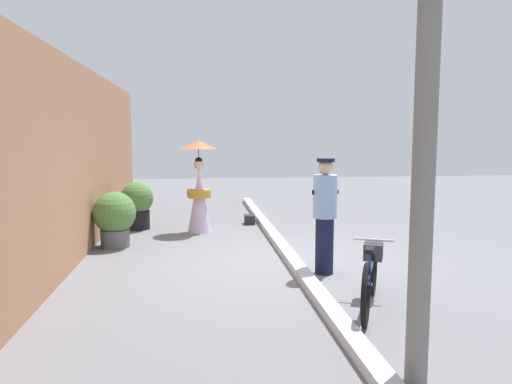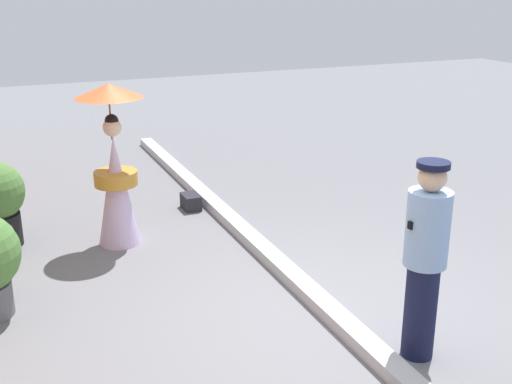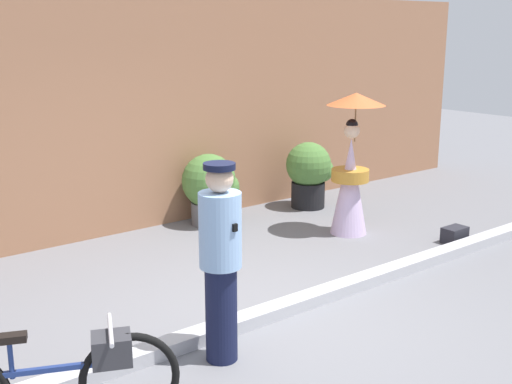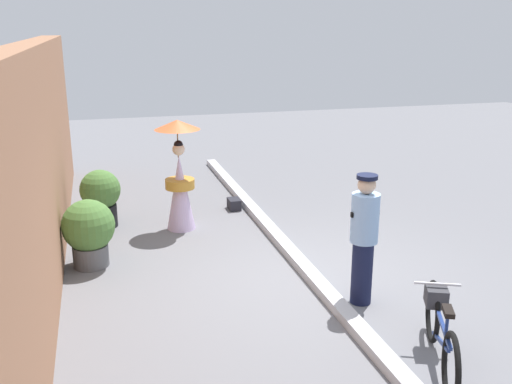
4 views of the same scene
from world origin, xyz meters
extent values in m
plane|color=slate|center=(0.00, 0.00, 0.00)|extent=(30.00, 30.00, 0.00)
cube|color=#9E6B4C|center=(0.00, 3.46, 1.56)|extent=(14.00, 0.40, 3.11)
cube|color=#B2B2B7|center=(0.00, 0.00, 0.06)|extent=(14.00, 0.20, 0.12)
torus|color=black|center=(-1.73, -0.72, 0.34)|extent=(0.64, 0.33, 0.68)
torus|color=black|center=(-2.73, -0.27, 0.34)|extent=(0.64, 0.33, 0.68)
cube|color=navy|center=(-2.23, -0.49, 0.48)|extent=(0.85, 0.40, 0.04)
cube|color=navy|center=(-2.23, -0.49, 0.30)|extent=(0.74, 0.35, 0.29)
cylinder|color=navy|center=(-2.41, -0.41, 0.59)|extent=(0.03, 0.03, 0.28)
cube|color=black|center=(-2.41, -0.41, 0.73)|extent=(0.24, 0.17, 0.05)
cylinder|color=silver|center=(-1.83, -0.67, 0.72)|extent=(0.22, 0.45, 0.03)
cube|color=#333338|center=(-1.83, -0.67, 0.58)|extent=(0.33, 0.31, 0.20)
cylinder|color=#141938|center=(-0.72, -0.36, 0.40)|extent=(0.26, 0.26, 0.81)
cylinder|color=#8CB2E0|center=(-0.72, -0.36, 1.11)|extent=(0.34, 0.34, 0.61)
sphere|color=#D8B293|center=(-0.72, -0.36, 1.53)|extent=(0.22, 0.22, 0.22)
cylinder|color=black|center=(-0.72, -0.36, 1.63)|extent=(0.25, 0.25, 0.05)
cube|color=black|center=(-0.72, -0.36, 1.17)|extent=(0.07, 0.38, 0.06)
cone|color=silver|center=(2.58, 1.40, 0.64)|extent=(0.48, 0.48, 1.27)
cylinder|color=#C1842D|center=(2.58, 1.40, 0.79)|extent=(0.49, 0.49, 0.16)
sphere|color=beige|center=(2.58, 1.40, 1.38)|extent=(0.20, 0.20, 0.20)
sphere|color=black|center=(2.58, 1.40, 1.45)|extent=(0.15, 0.15, 0.15)
cylinder|color=olive|center=(2.64, 1.40, 1.50)|extent=(0.02, 0.02, 0.55)
cone|color=orange|center=(2.64, 1.40, 1.77)|extent=(0.75, 0.75, 0.16)
cylinder|color=black|center=(3.03, 2.69, 0.19)|extent=(0.51, 0.51, 0.39)
sphere|color=#4C7A38|center=(3.03, 2.69, 0.66)|extent=(0.68, 0.68, 0.68)
sphere|color=#4C7A38|center=(3.20, 2.59, 0.57)|extent=(0.37, 0.37, 0.37)
cylinder|color=#59595B|center=(1.36, 2.88, 0.16)|extent=(0.50, 0.50, 0.31)
sphere|color=#4C7A38|center=(1.36, 2.88, 0.61)|extent=(0.75, 0.75, 0.75)
sphere|color=#4C7A38|center=(1.55, 2.77, 0.52)|extent=(0.41, 0.41, 0.41)
cube|color=#26262D|center=(3.35, 0.29, 0.10)|extent=(0.32, 0.21, 0.20)
cube|color=black|center=(3.35, 0.22, 0.15)|extent=(0.27, 0.07, 0.07)
cylinder|color=slate|center=(-3.89, -0.30, 2.40)|extent=(0.18, 0.18, 4.80)
camera|label=1|loc=(-7.54, 1.44, 1.99)|focal=35.11mm
camera|label=2|loc=(-4.41, 2.66, 2.95)|focal=45.05mm
camera|label=3|loc=(-3.53, -4.38, 2.65)|focal=45.92mm
camera|label=4|loc=(-6.61, 2.66, 3.35)|focal=40.14mm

